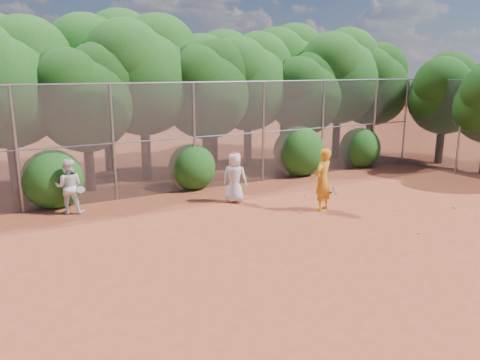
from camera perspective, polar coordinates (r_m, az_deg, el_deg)
ground at (r=13.39m, az=9.01°, el=-6.29°), size 80.00×80.00×0.00m
fence_back at (r=17.83m, az=-2.97°, el=5.59°), size 20.05×0.09×4.03m
fence_side at (r=22.14m, az=25.24°, el=5.86°), size 0.09×6.09×4.03m
tree_1 at (r=18.45m, az=-26.63°, el=11.06°), size 4.64×4.03×6.35m
tree_2 at (r=18.07m, az=-18.33°, el=9.92°), size 3.99×3.47×5.47m
tree_3 at (r=19.64m, az=-11.71°, el=12.91°), size 4.89×4.26×6.70m
tree_4 at (r=19.99m, az=-4.13°, el=11.33°), size 4.19×3.64×5.73m
tree_5 at (r=21.84m, az=1.06°, el=12.29°), size 4.51×3.92×6.17m
tree_6 at (r=22.39m, az=8.00°, el=10.71°), size 3.86×3.36×5.29m
tree_7 at (r=24.42m, az=12.04°, el=12.67°), size 4.77×4.14×6.53m
tree_8 at (r=25.55m, az=15.90°, el=11.44°), size 4.25×3.70×5.82m
tree_10 at (r=21.50m, az=-16.15°, el=13.31°), size 5.15×4.48×7.06m
tree_11 at (r=22.79m, az=-3.23°, el=12.61°), size 4.64×4.03×6.35m
tree_12 at (r=25.57m, az=5.54°, el=13.44°), size 5.02×4.37×6.88m
tree_13 at (r=24.40m, az=23.74°, el=9.94°), size 3.86×3.36×5.29m
bush_0 at (r=16.66m, az=-21.90°, el=0.39°), size 2.00×2.00×2.00m
bush_1 at (r=17.93m, az=-5.88°, el=1.85°), size 1.80×1.80×1.80m
bush_2 at (r=20.34m, az=7.20°, el=3.76°), size 2.20×2.20×2.20m
bush_3 at (r=22.58m, az=14.42°, el=4.01°), size 1.90×1.90×1.90m
player_yellow at (r=15.17m, az=10.05°, el=0.02°), size 0.95×0.73×2.03m
player_teen at (r=15.93m, az=-0.64°, el=0.34°), size 0.99×0.98×1.76m
player_white at (r=15.65m, az=-20.13°, el=-0.74°), size 1.02×0.91×1.74m
ball_0 at (r=15.94m, az=18.60°, el=-3.48°), size 0.07×0.07×0.07m
ball_1 at (r=16.96m, az=7.89°, el=-1.89°), size 0.07×0.07×0.07m
ball_2 at (r=13.96m, az=20.93°, el=-6.06°), size 0.07×0.07×0.07m
ball_3 at (r=16.92m, az=24.65°, el=-3.06°), size 0.07×0.07×0.07m
ball_4 at (r=14.98m, az=7.32°, el=-3.95°), size 0.07×0.07×0.07m
ball_5 at (r=17.90m, az=5.90°, el=-1.02°), size 0.07×0.07×0.07m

